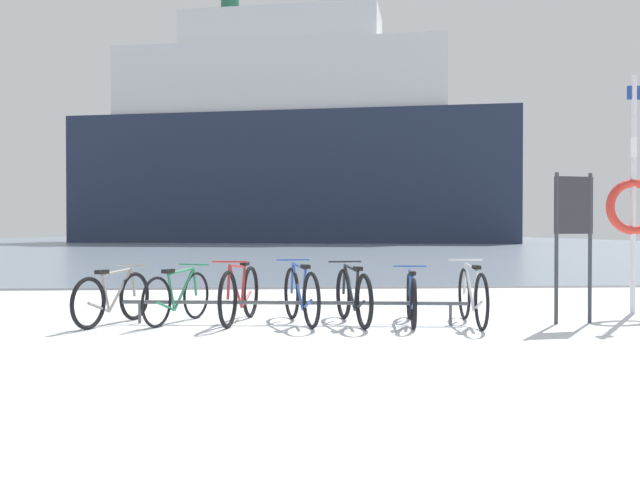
{
  "coord_description": "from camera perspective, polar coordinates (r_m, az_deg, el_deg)",
  "views": [
    {
      "loc": [
        -0.82,
        -4.51,
        1.23
      ],
      "look_at": [
        -0.05,
        7.97,
        1.05
      ],
      "focal_mm": 38.8,
      "sensor_mm": 36.0,
      "label": 1
    }
  ],
  "objects": [
    {
      "name": "ground",
      "position": [
        58.43,
        -2.72,
        -0.4
      ],
      "size": [
        80.0,
        132.0,
        0.08
      ],
      "color": "silver"
    },
    {
      "name": "bike_rack",
      "position": [
        9.04,
        -2.21,
        -5.26
      ],
      "size": [
        4.49,
        0.53,
        0.31
      ],
      "color": "#4C5156",
      "rests_on": "ground"
    },
    {
      "name": "bicycle_0",
      "position": [
        9.38,
        -16.72,
        -4.6
      ],
      "size": [
        0.72,
        1.51,
        0.76
      ],
      "color": "black",
      "rests_on": "ground"
    },
    {
      "name": "bicycle_1",
      "position": [
        9.33,
        -11.67,
        -4.59
      ],
      "size": [
        0.73,
        1.47,
        0.77
      ],
      "color": "black",
      "rests_on": "ground"
    },
    {
      "name": "bicycle_2",
      "position": [
        9.23,
        -6.64,
        -4.45
      ],
      "size": [
        0.56,
        1.77,
        0.84
      ],
      "color": "black",
      "rests_on": "ground"
    },
    {
      "name": "bicycle_3",
      "position": [
        9.08,
        -1.58,
        -4.56
      ],
      "size": [
        0.54,
        1.66,
        0.83
      ],
      "color": "black",
      "rests_on": "ground"
    },
    {
      "name": "bicycle_4",
      "position": [
        9.06,
        2.75,
        -4.64
      ],
      "size": [
        0.46,
        1.72,
        0.81
      ],
      "color": "black",
      "rests_on": "ground"
    },
    {
      "name": "bicycle_5",
      "position": [
        9.14,
        7.54,
        -4.77
      ],
      "size": [
        0.46,
        1.66,
        0.74
      ],
      "color": "black",
      "rests_on": "ground"
    },
    {
      "name": "bicycle_6",
      "position": [
        9.18,
        12.46,
        -4.51
      ],
      "size": [
        0.46,
        1.78,
        0.83
      ],
      "color": "black",
      "rests_on": "ground"
    },
    {
      "name": "info_sign",
      "position": [
        9.63,
        20.18,
        1.46
      ],
      "size": [
        0.55,
        0.13,
        1.98
      ],
      "color": "#33383D",
      "rests_on": "ground"
    },
    {
      "name": "rescue_post",
      "position": [
        11.12,
        24.42,
        2.88
      ],
      "size": [
        0.82,
        0.12,
        3.48
      ],
      "color": "silver",
      "rests_on": "ground"
    },
    {
      "name": "ferry_ship",
      "position": [
        68.38,
        -2.53,
        7.62
      ],
      "size": [
        43.55,
        19.08,
        27.71
      ],
      "color": "#232D47",
      "rests_on": "ground"
    }
  ]
}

